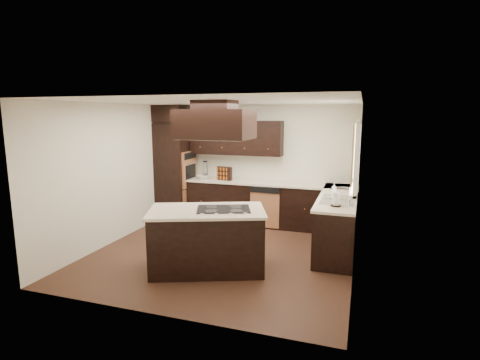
# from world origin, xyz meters

# --- Properties ---
(floor) EXTENTS (4.20, 4.20, 0.02)m
(floor) POSITION_xyz_m (0.00, 0.00, -0.01)
(floor) COLOR brown
(floor) RESTS_ON ground
(ceiling) EXTENTS (4.20, 4.20, 0.02)m
(ceiling) POSITION_xyz_m (0.00, 0.00, 2.51)
(ceiling) COLOR white
(ceiling) RESTS_ON ground
(wall_back) EXTENTS (4.20, 0.02, 2.50)m
(wall_back) POSITION_xyz_m (0.00, 2.11, 1.25)
(wall_back) COLOR silver
(wall_back) RESTS_ON ground
(wall_front) EXTENTS (4.20, 0.02, 2.50)m
(wall_front) POSITION_xyz_m (0.00, -2.11, 1.25)
(wall_front) COLOR silver
(wall_front) RESTS_ON ground
(wall_left) EXTENTS (0.02, 4.20, 2.50)m
(wall_left) POSITION_xyz_m (-2.11, 0.00, 1.25)
(wall_left) COLOR silver
(wall_left) RESTS_ON ground
(wall_right) EXTENTS (0.02, 4.20, 2.50)m
(wall_right) POSITION_xyz_m (2.11, 0.00, 1.25)
(wall_right) COLOR silver
(wall_right) RESTS_ON ground
(oven_column) EXTENTS (0.65, 0.75, 2.12)m
(oven_column) POSITION_xyz_m (-1.78, 1.71, 1.06)
(oven_column) COLOR black
(oven_column) RESTS_ON floor
(wall_oven_face) EXTENTS (0.05, 0.62, 0.78)m
(wall_oven_face) POSITION_xyz_m (-1.43, 1.71, 1.12)
(wall_oven_face) COLOR #B16E45
(wall_oven_face) RESTS_ON oven_column
(base_cabinets_back) EXTENTS (2.93, 0.60, 0.88)m
(base_cabinets_back) POSITION_xyz_m (0.03, 1.80, 0.44)
(base_cabinets_back) COLOR black
(base_cabinets_back) RESTS_ON floor
(base_cabinets_right) EXTENTS (0.60, 2.40, 0.88)m
(base_cabinets_right) POSITION_xyz_m (1.80, 0.90, 0.44)
(base_cabinets_right) COLOR black
(base_cabinets_right) RESTS_ON floor
(countertop_back) EXTENTS (2.93, 0.63, 0.04)m
(countertop_back) POSITION_xyz_m (0.03, 1.79, 0.90)
(countertop_back) COLOR beige
(countertop_back) RESTS_ON base_cabinets_back
(countertop_right) EXTENTS (0.63, 2.40, 0.04)m
(countertop_right) POSITION_xyz_m (1.79, 0.90, 0.90)
(countertop_right) COLOR beige
(countertop_right) RESTS_ON base_cabinets_right
(upper_cabinets) EXTENTS (2.00, 0.34, 0.72)m
(upper_cabinets) POSITION_xyz_m (-0.43, 1.93, 1.81)
(upper_cabinets) COLOR black
(upper_cabinets) RESTS_ON wall_back
(dishwasher_front) EXTENTS (0.60, 0.05, 0.72)m
(dishwasher_front) POSITION_xyz_m (0.33, 1.50, 0.40)
(dishwasher_front) COLOR #B16E45
(dishwasher_front) RESTS_ON floor
(window_frame) EXTENTS (0.06, 1.32, 1.12)m
(window_frame) POSITION_xyz_m (2.07, 0.55, 1.65)
(window_frame) COLOR white
(window_frame) RESTS_ON wall_right
(window_pane) EXTENTS (0.00, 1.20, 1.00)m
(window_pane) POSITION_xyz_m (2.10, 0.55, 1.65)
(window_pane) COLOR white
(window_pane) RESTS_ON wall_right
(curtain_left) EXTENTS (0.02, 0.34, 0.90)m
(curtain_left) POSITION_xyz_m (2.01, 0.13, 1.70)
(curtain_left) COLOR beige
(curtain_left) RESTS_ON wall_right
(curtain_right) EXTENTS (0.02, 0.34, 0.90)m
(curtain_right) POSITION_xyz_m (2.01, 0.97, 1.70)
(curtain_right) COLOR beige
(curtain_right) RESTS_ON wall_right
(sink_rim) EXTENTS (0.52, 0.84, 0.01)m
(sink_rim) POSITION_xyz_m (1.80, 0.55, 0.92)
(sink_rim) COLOR silver
(sink_rim) RESTS_ON countertop_right
(island) EXTENTS (1.84, 1.41, 0.88)m
(island) POSITION_xyz_m (0.01, -0.70, 0.44)
(island) COLOR black
(island) RESTS_ON floor
(island_top) EXTENTS (1.92, 1.49, 0.04)m
(island_top) POSITION_xyz_m (0.01, -0.70, 0.90)
(island_top) COLOR beige
(island_top) RESTS_ON island
(cooktop) EXTENTS (0.90, 0.76, 0.01)m
(cooktop) POSITION_xyz_m (0.24, -0.61, 0.93)
(cooktop) COLOR black
(cooktop) RESTS_ON island_top
(range_hood) EXTENTS (1.05, 0.72, 0.42)m
(range_hood) POSITION_xyz_m (0.10, -0.55, 2.16)
(range_hood) COLOR black
(range_hood) RESTS_ON ceiling
(hood_duct) EXTENTS (0.55, 0.50, 0.13)m
(hood_duct) POSITION_xyz_m (0.10, -0.55, 2.44)
(hood_duct) COLOR black
(hood_duct) RESTS_ON ceiling
(blender_base) EXTENTS (0.15, 0.15, 0.10)m
(blender_base) POSITION_xyz_m (-1.09, 1.80, 0.97)
(blender_base) COLOR silver
(blender_base) RESTS_ON countertop_back
(blender_pitcher) EXTENTS (0.13, 0.13, 0.26)m
(blender_pitcher) POSITION_xyz_m (-1.09, 1.80, 1.15)
(blender_pitcher) COLOR silver
(blender_pitcher) RESTS_ON blender_base
(spice_rack) EXTENTS (0.35, 0.17, 0.29)m
(spice_rack) POSITION_xyz_m (-0.62, 1.74, 1.06)
(spice_rack) COLOR black
(spice_rack) RESTS_ON countertop_back
(mixing_bowl) EXTENTS (0.34, 0.34, 0.07)m
(mixing_bowl) POSITION_xyz_m (-1.11, 1.76, 0.96)
(mixing_bowl) COLOR white
(mixing_bowl) RESTS_ON countertop_back
(soap_bottle) EXTENTS (0.09, 0.09, 0.18)m
(soap_bottle) POSITION_xyz_m (1.70, 1.07, 1.01)
(soap_bottle) COLOR white
(soap_bottle) RESTS_ON countertop_right
(paper_towel) EXTENTS (0.13, 0.13, 0.22)m
(paper_towel) POSITION_xyz_m (1.80, 0.09, 1.03)
(paper_towel) COLOR white
(paper_towel) RESTS_ON countertop_right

